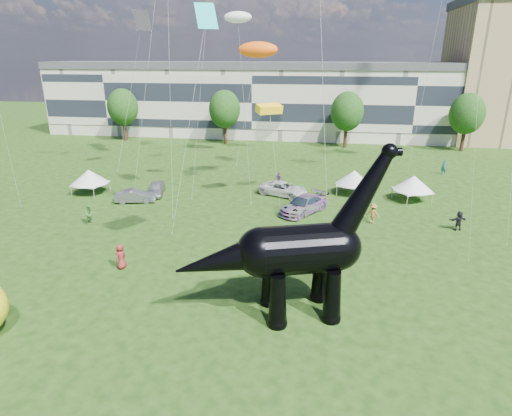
# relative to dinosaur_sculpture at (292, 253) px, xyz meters

# --- Properties ---
(ground) EXTENTS (220.00, 220.00, 0.00)m
(ground) POSITION_rel_dinosaur_sculpture_xyz_m (-3.16, -4.08, -3.89)
(ground) COLOR #16330C
(ground) RESTS_ON ground
(terrace_row) EXTENTS (78.00, 11.00, 12.00)m
(terrace_row) POSITION_rel_dinosaur_sculpture_xyz_m (-11.16, 57.92, 2.11)
(terrace_row) COLOR beige
(terrace_row) RESTS_ON ground
(tree_far_left) EXTENTS (5.20, 5.20, 9.44)m
(tree_far_left) POSITION_rel_dinosaur_sculpture_xyz_m (-33.16, 48.92, 2.41)
(tree_far_left) COLOR #382314
(tree_far_left) RESTS_ON ground
(tree_mid_left) EXTENTS (5.20, 5.20, 9.44)m
(tree_mid_left) POSITION_rel_dinosaur_sculpture_xyz_m (-15.16, 48.92, 2.41)
(tree_mid_left) COLOR #382314
(tree_mid_left) RESTS_ON ground
(tree_mid_right) EXTENTS (5.20, 5.20, 9.44)m
(tree_mid_right) POSITION_rel_dinosaur_sculpture_xyz_m (4.84, 48.92, 2.41)
(tree_mid_right) COLOR #382314
(tree_mid_right) RESTS_ON ground
(tree_far_right) EXTENTS (5.20, 5.20, 9.44)m
(tree_far_right) POSITION_rel_dinosaur_sculpture_xyz_m (22.84, 48.92, 2.41)
(tree_far_right) COLOR #382314
(tree_far_right) RESTS_ON ground
(dinosaur_sculpture) EXTENTS (12.47, 5.69, 10.29)m
(dinosaur_sculpture) POSITION_rel_dinosaur_sculpture_xyz_m (0.00, 0.00, 0.00)
(dinosaur_sculpture) COLOR black
(dinosaur_sculpture) RESTS_ON ground
(car_silver) EXTENTS (2.59, 4.43, 1.42)m
(car_silver) POSITION_rel_dinosaur_sculpture_xyz_m (-16.23, 20.19, -3.18)
(car_silver) COLOR #BCBDC1
(car_silver) RESTS_ON ground
(car_grey) EXTENTS (4.26, 2.34, 1.33)m
(car_grey) POSITION_rel_dinosaur_sculpture_xyz_m (-17.35, 17.42, -3.22)
(car_grey) COLOR slate
(car_grey) RESTS_ON ground
(car_white) EXTENTS (5.78, 4.10, 1.46)m
(car_white) POSITION_rel_dinosaur_sculpture_xyz_m (-2.59, 22.08, -3.15)
(car_white) COLOR silver
(car_white) RESTS_ON ground
(car_dark) EXTENTS (5.05, 5.98, 1.64)m
(car_dark) POSITION_rel_dinosaur_sculpture_xyz_m (-0.15, 17.05, -3.06)
(car_dark) COLOR #595960
(car_dark) RESTS_ON ground
(gazebo_near) EXTENTS (4.79, 4.79, 2.66)m
(gazebo_near) POSITION_rel_dinosaur_sculpture_xyz_m (4.83, 23.75, -2.02)
(gazebo_near) COLOR silver
(gazebo_near) RESTS_ON ground
(gazebo_far) EXTENTS (5.07, 5.07, 2.70)m
(gazebo_far) POSITION_rel_dinosaur_sculpture_xyz_m (10.72, 22.42, -1.99)
(gazebo_far) COLOR white
(gazebo_far) RESTS_ON ground
(gazebo_left) EXTENTS (4.31, 4.31, 2.68)m
(gazebo_left) POSITION_rel_dinosaur_sculpture_xyz_m (-23.40, 19.44, -2.00)
(gazebo_left) COLOR silver
(gazebo_left) RESTS_ON ground
(visitors) EXTENTS (52.34, 47.66, 1.89)m
(visitors) POSITION_rel_dinosaur_sculpture_xyz_m (-5.14, 10.05, -2.99)
(visitors) COLOR brown
(visitors) RESTS_ON ground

